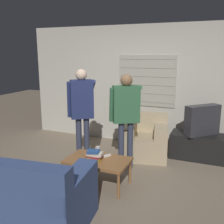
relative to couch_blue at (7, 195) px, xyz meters
The scene contains 12 objects.
ground_plane 1.47m from the couch_blue, 66.63° to the left, with size 16.00×16.00×0.00m, color #7F705B.
wall_back 3.51m from the couch_blue, 80.28° to the left, with size 5.20×0.08×2.55m.
couch_blue is the anchor object (origin of this frame).
armchair_beige 2.77m from the couch_blue, 70.21° to the left, with size 0.98×0.94×0.81m.
coffee_table 1.34m from the couch_blue, 63.51° to the left, with size 0.94×0.57×0.42m.
tv_stand 3.47m from the couch_blue, 55.88° to the left, with size 1.09×0.49×0.48m.
tv 3.49m from the couch_blue, 55.93° to the left, with size 0.62×0.64×0.56m.
person_left_standing 1.92m from the couch_blue, 88.89° to the left, with size 0.49×0.79×1.71m.
person_right_standing 2.22m from the couch_blue, 68.75° to the left, with size 0.54×0.82×1.63m.
book_stack 1.30m from the couch_blue, 64.10° to the left, with size 0.26×0.20×0.15m.
soda_can 1.48m from the couch_blue, 69.44° to the left, with size 0.07×0.07×0.13m.
spare_remote 1.52m from the couch_blue, 63.37° to the left, with size 0.10×0.13×0.02m.
Camera 1 is at (1.64, -3.40, 1.97)m, focal length 42.00 mm.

